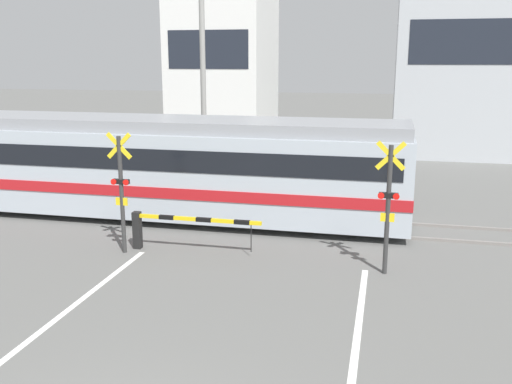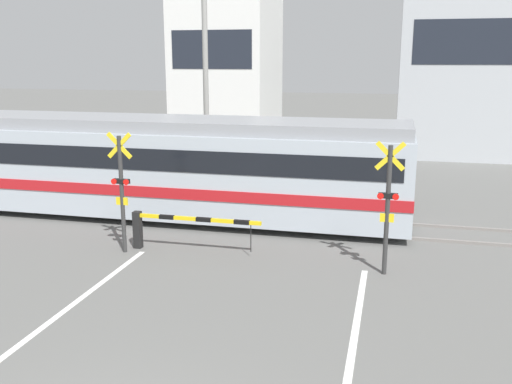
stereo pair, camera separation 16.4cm
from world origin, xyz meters
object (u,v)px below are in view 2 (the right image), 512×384
object	(u,v)px
crossing_barrier_far	(357,184)
crossing_signal_right	(388,202)
pedestrian	(342,158)
commuter_train	(173,165)
crossing_signal_left	(122,187)
crossing_barrier_near	(169,225)

from	to	relation	value
crossing_barrier_far	crossing_signal_right	world-z (taller)	crossing_signal_right
crossing_barrier_far	pedestrian	xyz separation A→B (m)	(-0.88, 3.57, 0.27)
commuter_train	crossing_signal_right	xyz separation A→B (m)	(6.68, -3.56, 0.05)
crossing_signal_left	pedestrian	size ratio (longest dim) A/B	1.87
commuter_train	crossing_barrier_far	bearing A→B (deg)	28.79
commuter_train	crossing_barrier_far	size ratio (longest dim) A/B	4.21
crossing_signal_right	pedestrian	xyz separation A→B (m)	(-1.97, 10.20, -0.77)
commuter_train	crossing_signal_left	bearing A→B (deg)	-89.97
commuter_train	pedestrian	bearing A→B (deg)	54.66
crossing_barrier_near	crossing_signal_left	xyz separation A→B (m)	(-1.09, -0.39, 1.04)
crossing_signal_left	pedestrian	bearing A→B (deg)	65.24
crossing_signal_left	crossing_signal_right	world-z (taller)	same
crossing_signal_right	crossing_signal_left	bearing A→B (deg)	180.00
crossing_barrier_near	crossing_barrier_far	size ratio (longest dim) A/B	1.00
commuter_train	crossing_signal_right	distance (m)	7.57
crossing_barrier_near	crossing_signal_left	world-z (taller)	crossing_signal_left
commuter_train	crossing_signal_right	size ratio (longest dim) A/B	4.65
crossing_barrier_far	crossing_signal_left	world-z (taller)	crossing_signal_left
crossing_barrier_far	crossing_signal_left	size ratio (longest dim) A/B	1.11
pedestrian	commuter_train	bearing A→B (deg)	-125.34
crossing_barrier_far	crossing_signal_left	xyz separation A→B (m)	(-5.58, -6.63, 1.04)
crossing_barrier_far	pedestrian	distance (m)	3.68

